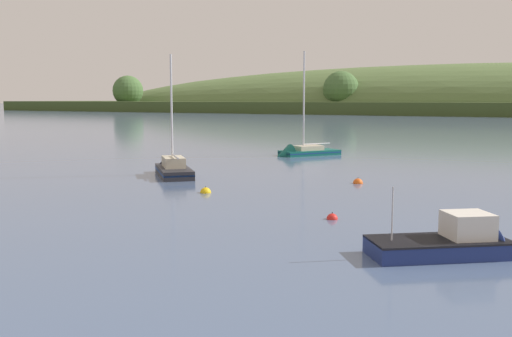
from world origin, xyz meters
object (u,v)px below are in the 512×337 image
mooring_buoy_foreground (206,193)px  mooring_buoy_midchannel (358,183)px  sailboat_far_left (302,154)px  mooring_buoy_off_fishing_boat (332,219)px  fishing_boat_moored (453,247)px  sailboat_near_mooring (173,172)px

mooring_buoy_foreground → mooring_buoy_midchannel: bearing=52.9°
sailboat_far_left → mooring_buoy_foreground: (5.98, -25.52, -0.16)m
mooring_buoy_midchannel → mooring_buoy_off_fishing_boat: (3.50, -12.45, 0.00)m
fishing_boat_moored → mooring_buoy_foreground: size_ratio=7.30×
sailboat_near_mooring → sailboat_far_left: size_ratio=0.86×
mooring_buoy_foreground → fishing_boat_moored: bearing=-22.5°
fishing_boat_moored → mooring_buoy_midchannel: 19.28m
sailboat_near_mooring → mooring_buoy_midchannel: 14.89m
mooring_buoy_midchannel → sailboat_far_left: bearing=128.2°
mooring_buoy_midchannel → fishing_boat_moored: bearing=-57.6°
sailboat_far_left → sailboat_near_mooring: bearing=26.2°
sailboat_near_mooring → mooring_buoy_midchannel: bearing=-123.9°
fishing_boat_moored → mooring_buoy_midchannel: size_ratio=7.18×
mooring_buoy_midchannel → mooring_buoy_off_fishing_boat: size_ratio=1.22×
sailboat_near_mooring → mooring_buoy_foreground: size_ratio=13.44×
sailboat_near_mooring → mooring_buoy_foreground: (7.60, -5.84, -0.24)m
fishing_boat_moored → mooring_buoy_off_fishing_boat: bearing=111.0°
mooring_buoy_foreground → mooring_buoy_off_fishing_boat: mooring_buoy_foreground is taller
sailboat_near_mooring → fishing_boat_moored: size_ratio=1.84×
sailboat_near_mooring → mooring_buoy_off_fishing_boat: size_ratio=16.09×
sailboat_far_left → mooring_buoy_midchannel: size_ratio=15.38×
sailboat_far_left → mooring_buoy_foreground: size_ratio=15.64×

